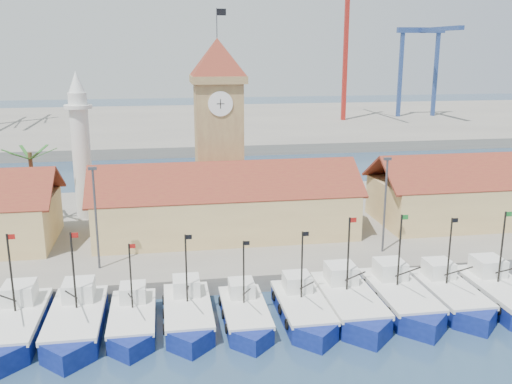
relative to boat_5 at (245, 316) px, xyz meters
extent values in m
plane|color=navy|center=(0.51, -2.39, -0.70)|extent=(400.00, 400.00, 0.00)
cube|color=gray|center=(0.51, 21.61, 0.05)|extent=(140.00, 32.00, 1.50)
cube|color=gray|center=(0.51, 107.61, 0.30)|extent=(240.00, 80.00, 2.00)
cube|color=navy|center=(-16.64, 1.06, -0.16)|extent=(3.78, 8.55, 1.94)
cube|color=silver|center=(-16.64, 1.06, 0.82)|extent=(3.86, 8.79, 0.38)
cube|color=silver|center=(-16.64, 3.20, 1.68)|extent=(2.27, 2.38, 1.51)
cylinder|color=black|center=(-16.64, 1.60, 3.84)|extent=(0.15, 0.15, 6.05)
cube|color=#A5140F|center=(-16.37, 1.60, 6.65)|extent=(0.54, 0.02, 0.38)
cube|color=navy|center=(-12.33, 0.92, -0.16)|extent=(3.75, 8.47, 1.93)
cube|color=navy|center=(-12.33, -3.32, -0.16)|extent=(3.74, 3.74, 1.93)
cube|color=silver|center=(-12.33, 0.92, 0.80)|extent=(3.82, 8.71, 0.37)
cube|color=silver|center=(-12.33, 3.04, 1.66)|extent=(2.25, 2.35, 1.50)
cylinder|color=black|center=(-12.33, 1.45, 3.80)|extent=(0.15, 0.15, 5.99)
cube|color=#A5140F|center=(-12.06, 1.45, 6.58)|extent=(0.54, 0.02, 0.37)
cube|color=navy|center=(-8.31, 0.81, -0.23)|extent=(3.23, 7.32, 1.66)
cube|color=navy|center=(-8.31, -2.85, -0.23)|extent=(3.23, 3.23, 1.66)
cube|color=silver|center=(-8.31, 0.81, 0.60)|extent=(3.30, 7.52, 0.32)
cube|color=silver|center=(-8.31, 2.64, 1.34)|extent=(1.94, 2.03, 1.29)
cylinder|color=black|center=(-8.31, 1.27, 3.18)|extent=(0.13, 0.13, 5.17)
cube|color=#A5140F|center=(-8.08, 1.27, 5.58)|extent=(0.46, 0.02, 0.32)
cube|color=navy|center=(-4.24, 1.03, -0.21)|extent=(3.43, 7.76, 1.76)
cube|color=navy|center=(-4.24, -2.85, -0.21)|extent=(3.43, 3.43, 1.76)
cube|color=silver|center=(-4.24, 1.03, 0.67)|extent=(3.50, 7.98, 0.34)
cube|color=silver|center=(-4.24, 2.97, 1.46)|extent=(2.06, 2.16, 1.37)
cylinder|color=black|center=(-4.24, 1.52, 3.42)|extent=(0.14, 0.14, 5.49)
cube|color=black|center=(-3.99, 1.52, 5.97)|extent=(0.49, 0.02, 0.34)
cube|color=navy|center=(0.00, 0.36, -0.24)|extent=(3.19, 7.21, 1.64)
cube|color=navy|center=(0.00, -3.25, -0.24)|extent=(3.19, 3.19, 1.64)
cube|color=silver|center=(0.00, 0.36, 0.58)|extent=(3.25, 7.41, 0.32)
cube|color=silver|center=(0.00, 2.16, 1.31)|extent=(1.91, 2.00, 1.28)
cylinder|color=black|center=(0.00, 0.82, 3.13)|extent=(0.13, 0.13, 5.10)
cube|color=black|center=(0.23, 0.82, 5.50)|extent=(0.46, 0.02, 0.32)
cube|color=navy|center=(4.47, 0.35, -0.21)|extent=(3.43, 7.75, 1.76)
cube|color=navy|center=(4.47, -3.53, -0.21)|extent=(3.43, 3.43, 1.76)
cube|color=silver|center=(4.47, 0.35, 0.67)|extent=(3.49, 7.97, 0.34)
cube|color=silver|center=(4.47, 2.28, 1.46)|extent=(2.06, 2.15, 1.37)
cylinder|color=black|center=(4.47, 0.84, 3.41)|extent=(0.14, 0.14, 5.48)
cube|color=black|center=(4.72, 0.84, 5.96)|extent=(0.49, 0.02, 0.34)
cube|color=navy|center=(8.27, 0.74, -0.15)|extent=(3.82, 8.64, 1.96)
cube|color=navy|center=(8.27, -3.58, -0.15)|extent=(3.82, 3.82, 1.96)
cube|color=silver|center=(8.27, 0.74, 0.83)|extent=(3.89, 8.88, 0.38)
cube|color=silver|center=(8.27, 2.90, 1.70)|extent=(2.29, 2.40, 1.53)
cylinder|color=black|center=(8.27, 1.28, 3.88)|extent=(0.15, 0.15, 6.11)
cube|color=#A5140F|center=(8.54, 1.28, 6.72)|extent=(0.55, 0.02, 0.38)
cube|color=navy|center=(12.56, 0.93, -0.15)|extent=(3.80, 8.59, 1.95)
cube|color=navy|center=(12.56, -3.37, -0.15)|extent=(3.80, 3.80, 1.95)
cube|color=silver|center=(12.56, 0.93, 0.82)|extent=(3.87, 8.83, 0.38)
cube|color=silver|center=(12.56, 3.08, 1.69)|extent=(2.28, 2.39, 1.52)
cylinder|color=black|center=(12.56, 1.47, 3.86)|extent=(0.15, 0.15, 6.08)
cube|color=#197226|center=(12.83, 1.47, 6.68)|extent=(0.54, 0.02, 0.38)
cube|color=navy|center=(16.74, 0.84, -0.19)|extent=(3.58, 8.09, 1.84)
cube|color=navy|center=(16.74, -3.21, -0.19)|extent=(3.58, 3.58, 1.84)
cube|color=silver|center=(16.74, 0.84, 0.73)|extent=(3.65, 8.32, 0.36)
cube|color=silver|center=(16.74, 2.86, 1.55)|extent=(2.15, 2.25, 1.43)
cylinder|color=black|center=(16.74, 1.35, 3.59)|extent=(0.14, 0.14, 5.72)
cube|color=black|center=(17.00, 1.35, 6.25)|extent=(0.51, 0.02, 0.36)
cube|color=navy|center=(20.90, 0.18, -0.15)|extent=(3.83, 8.67, 1.97)
cube|color=silver|center=(20.90, 0.18, 0.84)|extent=(3.91, 8.91, 0.38)
cube|color=silver|center=(20.90, 2.34, 1.71)|extent=(2.30, 2.41, 1.53)
cylinder|color=black|center=(20.90, 0.72, 3.90)|extent=(0.15, 0.15, 6.13)
cube|color=#197226|center=(21.18, 0.72, 6.75)|extent=(0.55, 0.02, 0.38)
cube|color=#E2C27C|center=(0.51, 17.61, 3.05)|extent=(26.00, 10.00, 4.50)
cube|color=brown|center=(0.51, 15.11, 6.80)|extent=(27.04, 5.13, 3.21)
cube|color=brown|center=(0.51, 20.11, 6.80)|extent=(27.04, 5.13, 3.21)
cube|color=#E2C27C|center=(32.51, 17.61, 3.05)|extent=(30.00, 10.00, 4.50)
cube|color=brown|center=(32.51, 20.11, 6.80)|extent=(31.20, 5.13, 3.21)
cube|color=tan|center=(0.51, 23.61, 8.30)|extent=(5.00, 5.00, 15.00)
cube|color=tan|center=(0.51, 23.61, 16.20)|extent=(5.80, 5.80, 0.80)
pyramid|color=brown|center=(0.51, 23.61, 18.50)|extent=(5.80, 5.80, 4.00)
cylinder|color=white|center=(0.51, 21.06, 13.80)|extent=(2.60, 0.15, 2.60)
cube|color=black|center=(0.51, 20.98, 13.80)|extent=(0.08, 0.02, 1.00)
cube|color=black|center=(0.51, 20.98, 13.80)|extent=(0.80, 0.02, 0.08)
cylinder|color=#3F3F44|center=(0.51, 23.61, 22.00)|extent=(0.10, 0.10, 3.00)
cube|color=black|center=(1.01, 23.61, 23.10)|extent=(1.00, 0.03, 0.70)
cylinder|color=silver|center=(-14.49, 25.61, 7.80)|extent=(2.00, 2.00, 14.00)
cylinder|color=silver|center=(-14.49, 25.61, 13.30)|extent=(3.00, 3.00, 0.40)
cone|color=silver|center=(-14.49, 25.61, 15.90)|extent=(1.80, 1.80, 2.40)
cylinder|color=brown|center=(-19.49, 23.61, 4.80)|extent=(0.44, 0.44, 8.00)
cube|color=#256121|center=(-18.09, 23.61, 8.60)|extent=(2.80, 0.35, 1.18)
cube|color=#256121|center=(-18.79, 24.82, 8.60)|extent=(1.71, 2.60, 1.18)
cube|color=#256121|center=(-20.19, 24.82, 8.60)|extent=(1.71, 2.60, 1.18)
cube|color=#256121|center=(-20.89, 23.61, 8.60)|extent=(2.80, 0.35, 1.18)
cube|color=#256121|center=(-20.19, 22.40, 8.60)|extent=(1.71, 2.60, 1.18)
cube|color=#256121|center=(-18.79, 22.40, 8.60)|extent=(1.71, 2.60, 1.18)
cylinder|color=#3F3F44|center=(-11.49, 9.61, 5.30)|extent=(0.20, 0.20, 9.00)
cube|color=#3F3F44|center=(-11.49, 9.61, 9.70)|extent=(0.70, 0.25, 0.25)
cylinder|color=#3F3F44|center=(14.51, 9.61, 5.30)|extent=(0.20, 0.20, 9.00)
cube|color=#3F3F44|center=(14.51, 9.61, 9.70)|extent=(0.70, 0.25, 0.25)
cube|color=#A82119|center=(40.47, 102.61, 19.93)|extent=(1.00, 1.00, 37.26)
cube|color=navy|center=(57.51, 107.61, 12.30)|extent=(0.90, 0.90, 22.00)
cube|color=navy|center=(67.51, 107.61, 12.30)|extent=(0.90, 0.90, 22.00)
cube|color=navy|center=(62.51, 107.61, 23.80)|extent=(13.00, 1.40, 1.40)
cube|color=navy|center=(62.51, 97.61, 23.80)|extent=(1.40, 22.00, 1.00)
camera|label=1|loc=(-5.57, -38.61, 19.57)|focal=40.00mm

